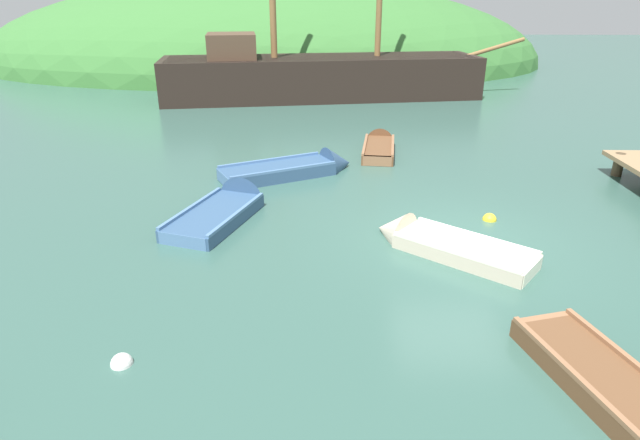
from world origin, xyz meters
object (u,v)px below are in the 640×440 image
(rowboat_center, at_px, (438,245))
(rowboat_outer_left, at_px, (298,170))
(rowboat_portside, at_px, (379,148))
(sailing_ship, at_px, (319,82))
(buoy_yellow, at_px, (489,220))
(buoy_white, at_px, (122,364))
(rowboat_near_dock, at_px, (228,210))

(rowboat_center, relative_size, rowboat_outer_left, 0.81)
(rowboat_portside, bearing_deg, sailing_ship, 19.60)
(rowboat_outer_left, bearing_deg, rowboat_center, -85.05)
(buoy_yellow, height_order, buoy_white, buoy_yellow)
(rowboat_portside, bearing_deg, rowboat_outer_left, 141.49)
(rowboat_near_dock, distance_m, buoy_white, 5.55)
(rowboat_center, xyz_separation_m, buoy_yellow, (1.46, 1.54, -0.08))
(buoy_white, bearing_deg, rowboat_near_dock, 85.14)
(rowboat_near_dock, xyz_separation_m, buoy_white, (-0.47, -5.53, -0.08))
(sailing_ship, bearing_deg, rowboat_portside, -86.31)
(rowboat_near_dock, distance_m, rowboat_outer_left, 3.30)
(sailing_ship, relative_size, rowboat_outer_left, 4.51)
(rowboat_center, relative_size, buoy_yellow, 10.20)
(rowboat_near_dock, relative_size, rowboat_center, 1.09)
(sailing_ship, relative_size, rowboat_portside, 5.52)
(sailing_ship, distance_m, rowboat_near_dock, 14.99)
(sailing_ship, distance_m, buoy_yellow, 15.76)
(rowboat_center, bearing_deg, rowboat_near_dock, 16.54)
(rowboat_near_dock, bearing_deg, rowboat_outer_left, -8.88)
(sailing_ship, height_order, rowboat_portside, sailing_ship)
(rowboat_portside, xyz_separation_m, buoy_white, (-4.44, -11.01, -0.10))
(rowboat_outer_left, bearing_deg, buoy_yellow, -63.41)
(buoy_yellow, bearing_deg, sailing_ship, 105.88)
(rowboat_outer_left, height_order, buoy_yellow, rowboat_outer_left)
(rowboat_center, relative_size, buoy_white, 10.35)
(rowboat_center, bearing_deg, rowboat_portside, -47.08)
(sailing_ship, height_order, rowboat_outer_left, sailing_ship)
(sailing_ship, xyz_separation_m, rowboat_portside, (2.23, -9.40, -0.65))
(rowboat_center, distance_m, rowboat_portside, 7.31)
(sailing_ship, bearing_deg, rowboat_near_dock, -106.33)
(sailing_ship, distance_m, rowboat_portside, 9.68)
(buoy_yellow, distance_m, buoy_white, 8.37)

